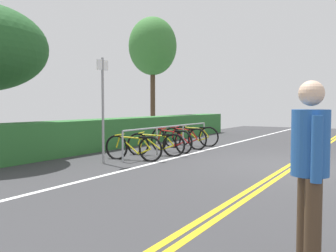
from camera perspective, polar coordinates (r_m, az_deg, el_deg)
The scene contains 14 objects.
ground_plane at distance 9.19m, azimuth 18.60°, elevation -5.98°, with size 31.22×13.11×0.05m, color #353538.
centre_line_yellow_inner at distance 9.17m, azimuth 19.09°, elevation -5.84°, with size 28.10×0.10×0.00m, color gold.
centre_line_yellow_outer at distance 9.20m, azimuth 18.11°, elevation -5.79°, with size 28.10×0.10×0.00m, color gold.
bike_lane_stripe_white at distance 10.23m, azimuth 1.80°, elevation -4.74°, with size 28.10×0.12×0.00m, color white.
bike_rack at distance 11.23m, azimuth 0.43°, elevation -0.95°, with size 4.82×0.05×0.80m.
bicycle_0 at distance 9.61m, azimuth -5.38°, elevation -3.35°, with size 0.46×1.65×0.69m.
bicycle_1 at distance 10.43m, azimuth -1.90°, elevation -2.84°, with size 0.60×1.66×0.68m.
bicycle_2 at distance 11.29m, azimuth 0.41°, elevation -2.24°, with size 0.62×1.75×0.73m.
bicycle_3 at distance 12.15m, azimuth 2.57°, elevation -1.86°, with size 0.46×1.70×0.74m.
bicycle_4 at distance 12.96m, azimuth 4.16°, elevation -1.55°, with size 0.46×1.70×0.73m.
pedestrian at distance 3.44m, azimuth 21.03°, elevation -5.09°, with size 0.46×0.32×1.63m.
sign_post_near at distance 9.05m, azimuth -10.01°, elevation 3.82°, with size 0.36×0.06×2.56m.
hedge_backdrop at distance 13.74m, azimuth -4.72°, elevation -0.69°, with size 13.77×0.93×0.97m, color #2D6B30.
tree_mid at distance 18.76m, azimuth -2.38°, elevation 12.10°, with size 2.38×2.38×5.78m.
Camera 1 is at (-8.88, -1.86, 1.42)m, focal length 39.57 mm.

